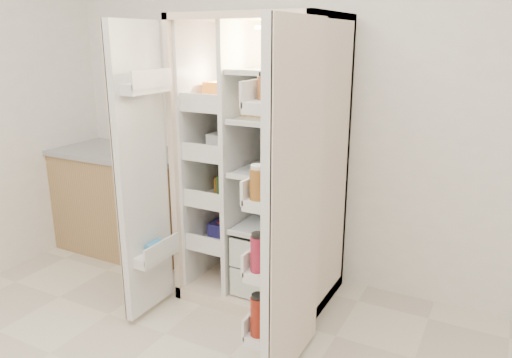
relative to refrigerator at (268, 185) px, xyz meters
The scene contains 5 objects.
wall_back 0.72m from the refrigerator, 64.71° to the left, with size 4.00×0.02×2.70m, color white.
refrigerator is the anchor object (origin of this frame).
freezer_door 0.81m from the refrigerator, 130.55° to the right, with size 0.15×0.40×1.72m.
fridge_door 0.85m from the refrigerator, 56.25° to the right, with size 0.17×0.58×1.72m.
kitchen_counter 1.34m from the refrigerator, behind, with size 1.13×0.60×0.82m.
Camera 1 is at (1.18, -1.04, 1.66)m, focal length 34.00 mm.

